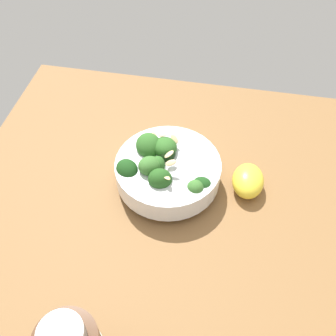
% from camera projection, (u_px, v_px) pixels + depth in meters
% --- Properties ---
extents(ground_plane, '(0.69, 0.69, 0.03)m').
position_uv_depth(ground_plane, '(158.00, 216.00, 0.67)').
color(ground_plane, brown).
extents(bowl_of_broccoli, '(0.18, 0.18, 0.09)m').
position_uv_depth(bowl_of_broccoli, '(166.00, 169.00, 0.66)').
color(bowl_of_broccoli, white).
rests_on(bowl_of_broccoli, ground_plane).
extents(lemon_wedge, '(0.05, 0.07, 0.04)m').
position_uv_depth(lemon_wedge, '(248.00, 181.00, 0.67)').
color(lemon_wedge, yellow).
rests_on(lemon_wedge, ground_plane).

